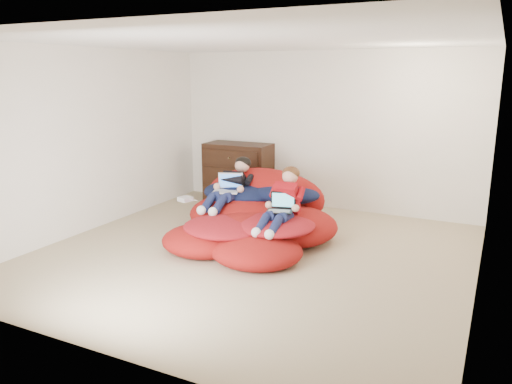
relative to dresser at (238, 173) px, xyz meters
name	(u,v)px	position (x,y,z in m)	size (l,w,h in m)	color
room_shell	(253,237)	(1.39, -2.21, -0.28)	(5.10, 5.10, 2.77)	tan
dresser	(238,173)	(0.00, 0.00, 0.00)	(1.12, 0.63, 1.00)	black
beanbag_pile	(255,216)	(1.09, -1.55, -0.23)	(2.20, 2.38, 0.86)	#A51512
cream_pillow	(251,179)	(0.68, -0.86, 0.12)	(0.41, 0.26, 0.26)	white
older_boy	(232,184)	(0.65, -1.40, 0.15)	(0.35, 1.17, 0.62)	black
younger_boy	(283,200)	(1.62, -1.84, 0.13)	(0.32, 0.99, 0.71)	#A90E16
laptop_white	(228,187)	(0.65, -1.51, 0.13)	(0.40, 0.40, 0.25)	silver
laptop_black	(281,206)	(1.62, -1.90, 0.06)	(0.36, 0.32, 0.23)	black
power_adapter	(185,199)	(0.04, -1.66, -0.08)	(0.16, 0.16, 0.06)	silver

